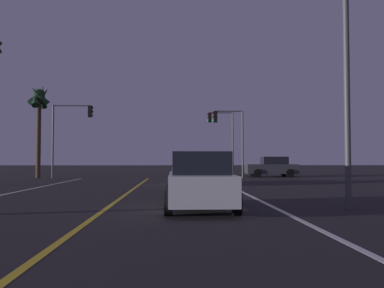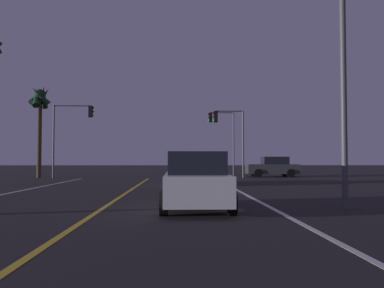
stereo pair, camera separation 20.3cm
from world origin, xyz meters
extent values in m
cube|color=silver|center=(5.12, 12.57, 0.00)|extent=(0.16, 37.14, 0.01)
cube|color=gold|center=(0.00, 12.57, 0.00)|extent=(0.16, 37.14, 0.01)
cylinder|color=black|center=(8.87, 32.83, 0.34)|extent=(0.68, 0.22, 0.68)
cylinder|color=black|center=(8.87, 34.63, 0.34)|extent=(0.68, 0.22, 0.68)
cylinder|color=black|center=(11.57, 32.83, 0.34)|extent=(0.68, 0.22, 0.68)
cylinder|color=black|center=(11.57, 34.63, 0.34)|extent=(0.68, 0.22, 0.68)
cube|color=#38383D|center=(10.22, 33.73, 0.66)|extent=(4.30, 1.80, 0.80)
cube|color=black|center=(10.47, 33.73, 1.38)|extent=(2.10, 1.60, 0.64)
cube|color=red|center=(12.32, 33.13, 0.76)|extent=(0.08, 0.24, 0.16)
cube|color=red|center=(12.32, 34.33, 0.76)|extent=(0.08, 0.24, 0.16)
cylinder|color=black|center=(1.90, 13.07, 0.34)|extent=(0.22, 0.68, 0.68)
cylinder|color=black|center=(3.70, 13.07, 0.34)|extent=(0.22, 0.68, 0.68)
cylinder|color=black|center=(1.90, 10.37, 0.34)|extent=(0.22, 0.68, 0.68)
cylinder|color=black|center=(3.70, 10.37, 0.34)|extent=(0.22, 0.68, 0.68)
cube|color=silver|center=(2.80, 11.72, 0.66)|extent=(1.80, 4.30, 0.80)
cube|color=black|center=(2.80, 11.47, 1.38)|extent=(1.60, 2.10, 0.64)
cube|color=red|center=(2.20, 9.62, 0.76)|extent=(0.24, 0.08, 0.16)
cube|color=red|center=(3.40, 9.62, 0.76)|extent=(0.24, 0.08, 0.16)
cylinder|color=black|center=(1.91, 25.12, 0.34)|extent=(0.22, 0.68, 0.68)
cylinder|color=black|center=(3.71, 25.12, 0.34)|extent=(0.22, 0.68, 0.68)
cylinder|color=black|center=(1.91, 22.42, 0.34)|extent=(0.22, 0.68, 0.68)
cylinder|color=black|center=(3.71, 22.42, 0.34)|extent=(0.22, 0.68, 0.68)
cube|color=#B7BABF|center=(2.81, 23.77, 0.66)|extent=(1.80, 4.30, 0.80)
cube|color=black|center=(2.81, 23.52, 1.38)|extent=(1.60, 2.10, 0.64)
cube|color=red|center=(2.21, 21.67, 0.76)|extent=(0.24, 0.08, 0.16)
cube|color=red|center=(3.41, 21.67, 0.76)|extent=(0.24, 0.08, 0.16)
cylinder|color=#4C4C51|center=(7.45, 31.64, 2.68)|extent=(0.14, 0.14, 5.36)
cylinder|color=#4C4C51|center=(6.36, 31.64, 5.31)|extent=(2.17, 0.10, 0.10)
cube|color=black|center=(5.28, 31.64, 4.86)|extent=(0.28, 0.36, 0.90)
sphere|color=#3A0605|center=(5.12, 31.64, 5.16)|extent=(0.20, 0.20, 0.20)
sphere|color=#3C2706|center=(5.12, 31.64, 4.86)|extent=(0.20, 0.20, 0.20)
sphere|color=#19E059|center=(5.12, 31.64, 4.56)|extent=(0.20, 0.20, 0.20)
cylinder|color=#4C4C51|center=(-7.45, 31.64, 2.87)|extent=(0.14, 0.14, 5.73)
cylinder|color=#4C4C51|center=(-6.02, 31.64, 5.68)|extent=(2.85, 0.10, 0.10)
cube|color=black|center=(-4.60, 31.64, 5.23)|extent=(0.28, 0.36, 0.90)
sphere|color=#3A0605|center=(-4.44, 31.64, 5.53)|extent=(0.20, 0.20, 0.20)
sphere|color=#3C2706|center=(-4.44, 31.64, 5.23)|extent=(0.20, 0.20, 0.20)
sphere|color=#19E059|center=(-4.44, 31.64, 4.93)|extent=(0.20, 0.20, 0.20)
cylinder|color=#4C4C51|center=(7.45, 37.14, 2.94)|extent=(0.14, 0.14, 5.87)
cylinder|color=#4C4C51|center=(6.38, 37.14, 5.82)|extent=(2.13, 0.10, 0.10)
cube|color=black|center=(5.31, 37.14, 5.37)|extent=(0.28, 0.36, 0.90)
sphere|color=#3A0605|center=(5.15, 37.14, 5.67)|extent=(0.20, 0.20, 0.20)
sphere|color=#3C2706|center=(5.15, 37.14, 5.37)|extent=(0.20, 0.20, 0.20)
sphere|color=#19E059|center=(5.15, 37.14, 5.07)|extent=(0.20, 0.20, 0.20)
cylinder|color=#4C4C51|center=(7.23, 11.56, 4.36)|extent=(0.18, 0.18, 8.71)
cylinder|color=#473826|center=(-8.78, 32.32, 3.20)|extent=(0.36, 0.36, 6.40)
sphere|color=#19381E|center=(-8.78, 32.32, 6.65)|extent=(0.90, 0.90, 0.90)
cone|color=#19381E|center=(-8.49, 32.39, 6.50)|extent=(0.90, 1.66, 1.90)
cone|color=#19381E|center=(-8.63, 32.58, 6.50)|extent=(1.75, 1.33, 1.66)
cone|color=#19381E|center=(-9.06, 32.42, 6.50)|extent=(1.06, 1.66, 1.52)
cone|color=#19381E|center=(-9.06, 32.21, 6.50)|extent=(1.15, 1.87, 1.98)
cone|color=#19381E|center=(-8.66, 32.05, 6.50)|extent=(1.70, 1.16, 1.63)
camera|label=1|loc=(2.07, -0.33, 1.49)|focal=37.94mm
camera|label=2|loc=(2.27, -0.33, 1.49)|focal=37.94mm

